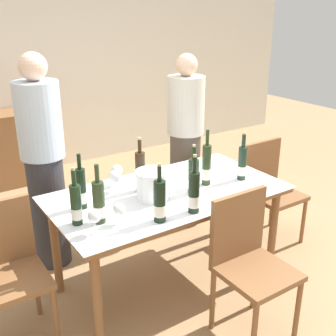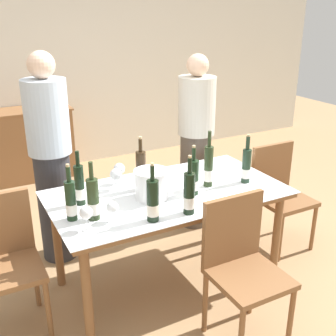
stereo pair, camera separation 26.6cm
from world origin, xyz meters
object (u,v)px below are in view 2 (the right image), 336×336
Objects in this scene: wine_bottle_5 at (141,172)px; wine_glass_2 at (86,213)px; ice_bucket at (152,183)px; wine_bottle_6 at (71,201)px; chair_left_end at (3,255)px; wine_bottle_4 at (208,167)px; wine_glass_1 at (112,208)px; person_guest_left at (196,144)px; dining_table at (168,202)px; wine_bottle_1 at (93,200)px; wine_bottle_8 at (193,178)px; wine_bottle_0 at (80,186)px; wine_bottle_2 at (246,166)px; sideboard_cabinet at (12,147)px; person_host at (51,161)px; wine_bottle_7 at (189,194)px; wine_glass_3 at (116,175)px; wine_glass_0 at (119,169)px; chair_near_front at (241,260)px; wine_bottle_3 at (153,202)px; chair_right_end at (278,189)px.

wine_glass_2 is (-0.52, -0.38, -0.03)m from wine_bottle_5.
ice_bucket is 0.66× the size of wine_bottle_6.
wine_bottle_5 reaches higher than chair_left_end.
wine_bottle_4 is 3.13× the size of wine_glass_1.
wine_glass_1 is 1.49m from person_guest_left.
dining_table is 4.55× the size of wine_bottle_6.
wine_bottle_1 is 1.05× the size of wine_bottle_8.
wine_bottle_8 is at bearing -157.83° from wine_bottle_4.
wine_bottle_4 reaches higher than ice_bucket.
wine_bottle_0 is 1.40m from person_guest_left.
wine_bottle_8 is (-0.45, 0.00, -0.01)m from wine_bottle_2.
chair_left_end is (-0.97, -0.05, -0.36)m from wine_bottle_5.
wine_bottle_1 is 2.83× the size of wine_glass_1.
sideboard_cabinet is 0.85× the size of person_host.
person_host is (0.04, 1.01, -0.02)m from wine_glass_2.
ice_bucket is 0.58× the size of wine_bottle_4.
wine_bottle_7 is at bearing -21.59° from chair_left_end.
ice_bucket is at bearing -16.37° from wine_bottle_0.
wine_bottle_2 is at bearing 5.82° from wine_glass_1.
wine_bottle_6 is 1.02× the size of wine_bottle_8.
wine_glass_0 is at bearing 56.12° from wine_glass_3.
wine_glass_3 is at bearing 9.17° from chair_left_end.
person_host is (-0.93, 0.80, -0.05)m from wine_bottle_4.
wine_bottle_5 is at bearing -52.36° from person_host.
wine_bottle_1 reaches higher than wine_bottle_2.
ice_bucket reaches higher than chair_left_end.
chair_left_end is (-0.98, 0.12, -0.33)m from ice_bucket.
chair_near_front is at bearing -61.09° from wine_bottle_7.
chair_right_end is (1.40, 0.41, -0.37)m from wine_bottle_3.
wine_glass_0 is (-0.20, 0.65, -0.02)m from wine_bottle_7.
dining_table is 0.41m from wine_glass_3.
wine_bottle_2 is (0.59, -0.11, 0.20)m from dining_table.
wine_bottle_1 reaches higher than wine_glass_1.
wine_bottle_8 is at bearing 2.26° from wine_bottle_1.
wine_glass_0 reaches higher than sideboard_cabinet.
wine_bottle_0 is 0.41× the size of chair_left_end.
wine_bottle_7 reaches higher than wine_glass_0.
wine_glass_0 is 0.11m from wine_glass_3.
wine_bottle_7 is at bearing -159.57° from wine_bottle_2.
wine_bottle_6 is 0.84m from person_host.
dining_table is 0.74m from wine_glass_2.
wine_glass_1 is at bearing -115.97° from wine_glass_0.
person_guest_left reaches higher than wine_glass_3.
wine_bottle_1 is 0.23× the size of person_guest_left.
wine_bottle_4 is at bearing 12.76° from wine_glass_1.
chair_left_end reaches higher than chair_right_end.
wine_bottle_6 reaches higher than wine_glass_1.
person_guest_left is at bearing 84.92° from wine_bottle_2.
wine_bottle_7 reaches higher than wine_bottle_6.
person_host is at bearing 92.64° from wine_bottle_0.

